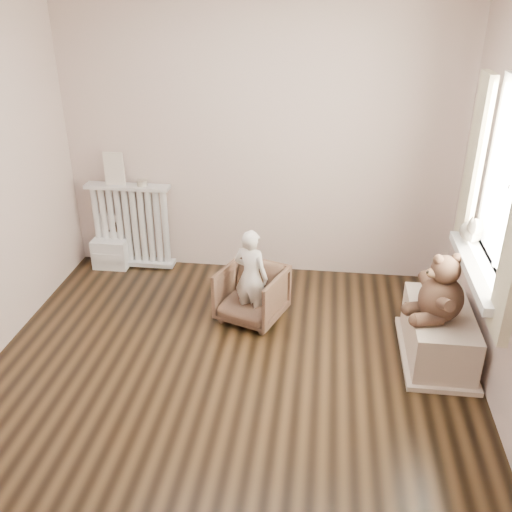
# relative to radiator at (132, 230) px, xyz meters

# --- Properties ---
(floor) EXTENTS (3.60, 3.60, 0.01)m
(floor) POSITION_rel_radiator_xyz_m (1.22, -1.68, -0.39)
(floor) COLOR black
(floor) RESTS_ON ground
(back_wall) EXTENTS (3.60, 0.02, 2.60)m
(back_wall) POSITION_rel_radiator_xyz_m (1.22, 0.12, 0.91)
(back_wall) COLOR beige
(back_wall) RESTS_ON ground
(front_wall) EXTENTS (3.60, 0.02, 2.60)m
(front_wall) POSITION_rel_radiator_xyz_m (1.22, -3.48, 0.91)
(front_wall) COLOR beige
(front_wall) RESTS_ON ground
(window_sill) EXTENTS (0.22, 1.10, 0.06)m
(window_sill) POSITION_rel_radiator_xyz_m (2.89, -1.38, 0.48)
(window_sill) COLOR silver
(window_sill) RESTS_ON right_wall
(curtain_right) EXTENTS (0.06, 0.26, 1.30)m
(curtain_right) POSITION_rel_radiator_xyz_m (2.87, -0.81, 1.00)
(curtain_right) COLOR beige
(curtain_right) RESTS_ON right_wall
(radiator) EXTENTS (0.80, 0.15, 0.85)m
(radiator) POSITION_rel_radiator_xyz_m (0.00, 0.00, 0.00)
(radiator) COLOR silver
(radiator) RESTS_ON floor
(paper_doll) EXTENTS (0.19, 0.02, 0.31)m
(paper_doll) POSITION_rel_radiator_xyz_m (-0.11, 0.00, 0.61)
(paper_doll) COLOR beige
(paper_doll) RESTS_ON radiator
(tin_a) EXTENTS (0.10, 0.10, 0.06)m
(tin_a) POSITION_rel_radiator_xyz_m (0.15, 0.00, 0.48)
(tin_a) COLOR #A59E8C
(tin_a) RESTS_ON radiator
(toy_vanity) EXTENTS (0.34, 0.24, 0.53)m
(toy_vanity) POSITION_rel_radiator_xyz_m (-0.22, -0.03, -0.11)
(toy_vanity) COLOR silver
(toy_vanity) RESTS_ON floor
(armchair) EXTENTS (0.64, 0.65, 0.46)m
(armchair) POSITION_rel_radiator_xyz_m (1.29, -0.81, -0.16)
(armchair) COLOR brown
(armchair) RESTS_ON floor
(child) EXTENTS (0.35, 0.28, 0.81)m
(child) POSITION_rel_radiator_xyz_m (1.29, -0.86, 0.04)
(child) COLOR white
(child) RESTS_ON armchair
(toy_bench) EXTENTS (0.45, 0.84, 0.40)m
(toy_bench) POSITION_rel_radiator_xyz_m (2.74, -1.16, -0.19)
(toy_bench) COLOR beige
(toy_bench) RESTS_ON floor
(teddy_bear) EXTENTS (0.48, 0.41, 0.50)m
(teddy_bear) POSITION_rel_radiator_xyz_m (2.70, -1.26, 0.28)
(teddy_bear) COLOR #342217
(teddy_bear) RESTS_ON toy_bench
(plush_cat) EXTENTS (0.16, 0.26, 0.22)m
(plush_cat) POSITION_rel_radiator_xyz_m (2.88, -1.01, 0.61)
(plush_cat) COLOR gray
(plush_cat) RESTS_ON window_sill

